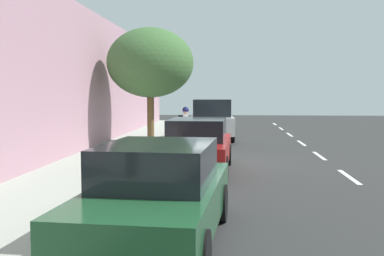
{
  "coord_description": "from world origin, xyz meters",
  "views": [
    {
      "loc": [
        0.13,
        15.05,
        2.27
      ],
      "look_at": [
        1.55,
        -2.44,
        0.93
      ],
      "focal_mm": 43.66,
      "sensor_mm": 36.0,
      "label": 1
    }
  ],
  "objects": [
    {
      "name": "ground",
      "position": [
        0.0,
        0.0,
        0.0
      ],
      "size": [
        63.3,
        63.3,
        0.0
      ],
      "primitive_type": "plane",
      "color": "#2E2E2E"
    },
    {
      "name": "sidewalk",
      "position": [
        3.83,
        0.0,
        0.08
      ],
      "size": [
        3.19,
        39.56,
        0.16
      ],
      "primitive_type": "cube",
      "color": "#A3AB9D",
      "rests_on": "ground"
    },
    {
      "name": "curb_edge",
      "position": [
        2.16,
        0.0,
        0.08
      ],
      "size": [
        0.16,
        39.56,
        0.16
      ],
      "primitive_type": "cube",
      "color": "gray",
      "rests_on": "ground"
    },
    {
      "name": "lane_stripe_centre",
      "position": [
        -3.08,
        0.22,
        0.0
      ],
      "size": [
        0.14,
        40.0,
        0.01
      ],
      "color": "white",
      "rests_on": "ground"
    },
    {
      "name": "lane_stripe_bike_edge",
      "position": [
        0.69,
        0.0,
        0.0
      ],
      "size": [
        0.12,
        39.56,
        0.01
      ],
      "primitive_type": "cube",
      "color": "white",
      "rests_on": "ground"
    },
    {
      "name": "building_facade",
      "position": [
        5.67,
        0.0,
        2.7
      ],
      "size": [
        0.5,
        39.56,
        5.4
      ],
      "primitive_type": "cube",
      "color": "#AF8292",
      "rests_on": "ground"
    },
    {
      "name": "parked_pickup_white_nearest",
      "position": [
        1.02,
        -7.51,
        0.9
      ],
      "size": [
        2.26,
        5.4,
        1.95
      ],
      "color": "white",
      "rests_on": "ground"
    },
    {
      "name": "parked_sedan_red_second",
      "position": [
        1.04,
        1.85,
        0.75
      ],
      "size": [
        1.94,
        4.45,
        1.52
      ],
      "color": "maroon",
      "rests_on": "ground"
    },
    {
      "name": "parked_sedan_green_mid",
      "position": [
        1.19,
        8.26,
        0.75
      ],
      "size": [
        2.07,
        4.51,
        1.52
      ],
      "color": "#1E512D",
      "rests_on": "ground"
    },
    {
      "name": "bicycle_at_curb",
      "position": [
        1.69,
        -2.99,
        0.38
      ],
      "size": [
        1.76,
        0.46,
        0.77
      ],
      "color": "black",
      "rests_on": "ground"
    },
    {
      "name": "cyclist_with_backpack",
      "position": [
        1.92,
        -3.43,
        1.04
      ],
      "size": [
        0.44,
        0.62,
        1.7
      ],
      "color": "#C6B284",
      "rests_on": "ground"
    },
    {
      "name": "street_tree_near_cyclist",
      "position": [
        3.36,
        -3.82,
        3.46
      ],
      "size": [
        3.52,
        3.52,
        4.72
      ],
      "color": "brown",
      "rests_on": "sidewalk"
    },
    {
      "name": "fire_hydrant",
      "position": [
        2.59,
        -11.31,
        0.59
      ],
      "size": [
        0.22,
        0.22,
        0.84
      ],
      "color": "red",
      "rests_on": "sidewalk"
    }
  ]
}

